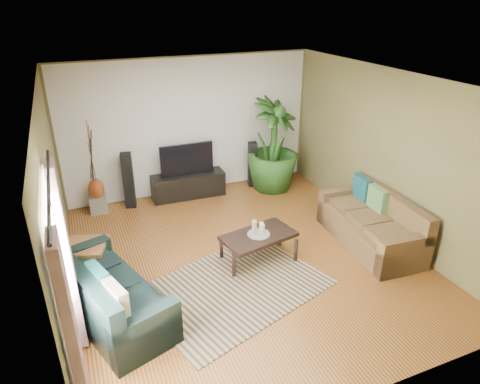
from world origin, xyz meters
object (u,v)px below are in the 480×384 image
tv_stand (188,185)px  speaker_right (252,164)px  coffee_table (258,247)px  pedestal (99,204)px  speaker_left (128,180)px  vase (96,189)px  television (187,159)px  side_table (88,262)px  potted_plant (273,146)px  sofa_right (371,220)px  sofa_left (109,288)px

tv_stand → speaker_right: size_ratio=1.51×
coffee_table → pedestal: 3.34m
speaker_left → speaker_right: bearing=12.2°
tv_stand → vase: 1.75m
television → side_table: 3.02m
pedestal → side_table: bearing=-99.1°
pedestal → speaker_right: bearing=0.0°
speaker_right → potted_plant: potted_plant is taller
vase → side_table: vase is taller
side_table → coffee_table: bearing=-11.1°
television → speaker_right: size_ratio=1.11×
pedestal → coffee_table: bearing=-51.3°
sofa_right → vase: size_ratio=4.77×
sofa_left → pedestal: 3.05m
speaker_right → sofa_right: bearing=-59.7°
sofa_left → vase: (0.14, 3.03, 0.03)m
pedestal → sofa_right: bearing=-35.9°
vase → sofa_left: bearing=-92.7°
television → pedestal: television is taller
sofa_left → side_table: size_ratio=3.38×
sofa_left → vase: bearing=-21.2°
sofa_right → pedestal: size_ratio=6.11×
vase → potted_plant: bearing=-4.8°
pedestal → vase: 0.30m
sofa_right → pedestal: (-3.95, 2.86, -0.27)m
vase → speaker_right: bearing=0.0°
speaker_right → side_table: bearing=-134.0°
sofa_left → potted_plant: potted_plant is taller
speaker_right → pedestal: size_ratio=3.03×
tv_stand → vase: bearing=-177.8°
television → vase: 1.77m
sofa_left → television: 3.59m
side_table → pedestal: bearing=80.9°
coffee_table → side_table: (-2.43, 0.48, 0.06)m
television → speaker_right: television is taller
speaker_right → pedestal: (-3.14, 0.00, -0.32)m
speaker_right → pedestal: 3.16m
speaker_right → side_table: 4.09m
television → sofa_right: bearing=-52.3°
speaker_left → potted_plant: potted_plant is taller
speaker_right → potted_plant: (0.32, -0.29, 0.46)m
sofa_right → speaker_right: size_ratio=2.01×
sofa_right → potted_plant: potted_plant is taller
speaker_left → side_table: size_ratio=1.86×
tv_stand → pedestal: 1.74m
television → tv_stand: bearing=0.0°
speaker_left → speaker_right: speaker_left is taller
coffee_table → side_table: size_ratio=1.90×
pedestal → vase: (0.00, 0.00, 0.30)m
coffee_table → speaker_right: bearing=56.5°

